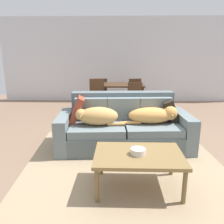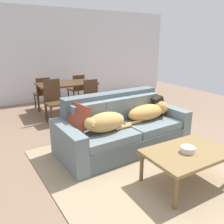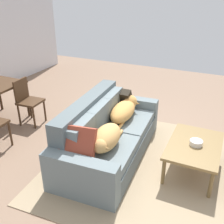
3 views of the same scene
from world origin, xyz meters
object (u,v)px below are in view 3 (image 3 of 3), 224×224
(throw_pillow_by_right_arm, at_px, (121,99))
(coffee_table, at_px, (194,147))
(dog_on_right_cushion, at_px, (124,110))
(bowl_on_coffee_table, at_px, (196,143))
(couch, at_px, (106,135))
(throw_pillow_by_left_arm, at_px, (77,145))
(dog_on_left_cushion, at_px, (106,138))
(dining_chair_near_right, at_px, (27,99))

(throw_pillow_by_right_arm, xyz_separation_m, coffee_table, (-0.66, -1.41, -0.22))
(dog_on_right_cushion, distance_m, throw_pillow_by_right_arm, 0.37)
(bowl_on_coffee_table, bearing_deg, couch, 95.88)
(coffee_table, bearing_deg, throw_pillow_by_left_arm, 126.32)
(dog_on_left_cushion, xyz_separation_m, coffee_table, (0.59, -1.08, -0.20))
(dog_on_right_cushion, bearing_deg, bowl_on_coffee_table, -110.19)
(coffee_table, height_order, dining_chair_near_right, dining_chair_near_right)
(couch, distance_m, dining_chair_near_right, 1.85)
(dog_on_left_cushion, relative_size, bowl_on_coffee_table, 4.55)
(dog_on_right_cushion, bearing_deg, couch, 165.60)
(dog_on_left_cushion, bearing_deg, couch, 22.54)
(dog_on_right_cushion, bearing_deg, dog_on_left_cushion, -176.09)
(throw_pillow_by_left_arm, xyz_separation_m, throw_pillow_by_right_arm, (1.62, 0.10, -0.03))
(coffee_table, xyz_separation_m, bowl_on_coffee_table, (-0.01, -0.01, 0.08))
(dog_on_left_cushion, distance_m, throw_pillow_by_left_arm, 0.43)
(dog_on_left_cushion, relative_size, throw_pillow_by_right_arm, 2.09)
(couch, relative_size, dog_on_right_cushion, 2.41)
(throw_pillow_by_left_arm, height_order, coffee_table, throw_pillow_by_left_arm)
(throw_pillow_by_left_arm, distance_m, throw_pillow_by_right_arm, 1.62)
(dog_on_right_cushion, relative_size, bowl_on_coffee_table, 5.33)
(dog_on_right_cushion, bearing_deg, dining_chair_near_right, 91.65)
(couch, distance_m, dog_on_right_cushion, 0.56)
(throw_pillow_by_right_arm, distance_m, bowl_on_coffee_table, 1.58)
(dog_on_left_cushion, xyz_separation_m, throw_pillow_by_left_arm, (-0.36, 0.22, 0.05))
(couch, relative_size, coffee_table, 2.19)
(dining_chair_near_right, bearing_deg, couch, -103.32)
(coffee_table, bearing_deg, bowl_on_coffee_table, -125.47)
(coffee_table, bearing_deg, dog_on_right_cushion, 73.72)
(dog_on_right_cushion, distance_m, dining_chair_near_right, 1.92)
(throw_pillow_by_left_arm, height_order, dining_chair_near_right, throw_pillow_by_left_arm)
(coffee_table, distance_m, bowl_on_coffee_table, 0.08)
(throw_pillow_by_left_arm, relative_size, coffee_table, 0.44)
(dog_on_right_cushion, distance_m, coffee_table, 1.27)
(couch, xyz_separation_m, dining_chair_near_right, (0.32, 1.82, 0.16))
(throw_pillow_by_left_arm, bearing_deg, bowl_on_coffee_table, -54.25)
(throw_pillow_by_left_arm, xyz_separation_m, coffee_table, (0.96, -1.30, -0.25))
(dog_on_right_cushion, xyz_separation_m, bowl_on_coffee_table, (-0.36, -1.22, -0.10))
(dog_on_right_cushion, relative_size, dining_chair_near_right, 1.08)
(throw_pillow_by_right_arm, xyz_separation_m, bowl_on_coffee_table, (-0.67, -1.42, -0.14))
(couch, height_order, throw_pillow_by_right_arm, couch)
(couch, relative_size, dog_on_left_cushion, 2.82)
(couch, height_order, dog_on_right_cushion, couch)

